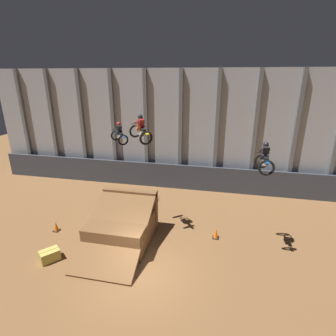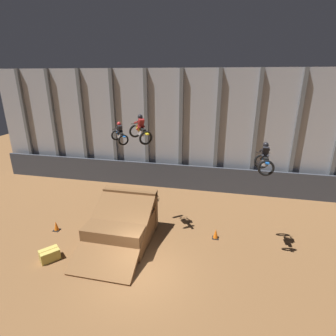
{
  "view_description": "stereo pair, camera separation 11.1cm",
  "coord_description": "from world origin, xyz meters",
  "px_view_note": "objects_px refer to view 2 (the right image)",
  "views": [
    {
      "loc": [
        3.21,
        -9.33,
        8.71
      ],
      "look_at": [
        0.1,
        5.37,
        3.38
      ],
      "focal_mm": 28.0,
      "sensor_mm": 36.0,
      "label": 1
    },
    {
      "loc": [
        3.32,
        -9.3,
        8.71
      ],
      "look_at": [
        0.1,
        5.37,
        3.38
      ],
      "focal_mm": 28.0,
      "sensor_mm": 36.0,
      "label": 2
    }
  ],
  "objects_px": {
    "rider_bike_right_air": "(264,160)",
    "hay_bale_trackside": "(50,255)",
    "rider_bike_center_air": "(140,130)",
    "traffic_cone_arena_edge": "(56,226)",
    "rider_bike_left_air": "(120,134)",
    "traffic_cone_near_ramp": "(216,234)",
    "dirt_ramp": "(123,225)"
  },
  "relations": [
    {
      "from": "rider_bike_center_air",
      "to": "traffic_cone_arena_edge",
      "type": "distance_m",
      "value": 7.68
    },
    {
      "from": "rider_bike_right_air",
      "to": "hay_bale_trackside",
      "type": "bearing_deg",
      "value": -163.69
    },
    {
      "from": "rider_bike_left_air",
      "to": "rider_bike_right_air",
      "type": "xyz_separation_m",
      "value": [
        8.87,
        -3.95,
        0.02
      ]
    },
    {
      "from": "dirt_ramp",
      "to": "rider_bike_left_air",
      "type": "relative_size",
      "value": 3.06
    },
    {
      "from": "rider_bike_right_air",
      "to": "dirt_ramp",
      "type": "bearing_deg",
      "value": -176.06
    },
    {
      "from": "traffic_cone_arena_edge",
      "to": "traffic_cone_near_ramp",
      "type": "bearing_deg",
      "value": 7.47
    },
    {
      "from": "hay_bale_trackside",
      "to": "rider_bike_left_air",
      "type": "bearing_deg",
      "value": 80.99
    },
    {
      "from": "rider_bike_left_air",
      "to": "traffic_cone_arena_edge",
      "type": "relative_size",
      "value": 2.8
    },
    {
      "from": "rider_bike_left_air",
      "to": "traffic_cone_near_ramp",
      "type": "relative_size",
      "value": 2.8
    },
    {
      "from": "rider_bike_left_air",
      "to": "rider_bike_center_air",
      "type": "bearing_deg",
      "value": -94.54
    },
    {
      "from": "dirt_ramp",
      "to": "traffic_cone_arena_edge",
      "type": "xyz_separation_m",
      "value": [
        -4.19,
        -0.1,
        -0.6
      ]
    },
    {
      "from": "dirt_ramp",
      "to": "hay_bale_trackside",
      "type": "xyz_separation_m",
      "value": [
        -2.92,
        -2.51,
        -0.6
      ]
    },
    {
      "from": "rider_bike_left_air",
      "to": "rider_bike_right_air",
      "type": "bearing_deg",
      "value": -66.72
    },
    {
      "from": "dirt_ramp",
      "to": "traffic_cone_near_ramp",
      "type": "relative_size",
      "value": 8.57
    },
    {
      "from": "rider_bike_center_air",
      "to": "hay_bale_trackside",
      "type": "relative_size",
      "value": 1.54
    },
    {
      "from": "rider_bike_right_air",
      "to": "traffic_cone_arena_edge",
      "type": "relative_size",
      "value": 3.01
    },
    {
      "from": "rider_bike_center_air",
      "to": "hay_bale_trackside",
      "type": "bearing_deg",
      "value": -175.61
    },
    {
      "from": "rider_bike_center_air",
      "to": "traffic_cone_arena_edge",
      "type": "bearing_deg",
      "value": 154.29
    },
    {
      "from": "rider_bike_left_air",
      "to": "hay_bale_trackside",
      "type": "distance_m",
      "value": 8.54
    },
    {
      "from": "hay_bale_trackside",
      "to": "traffic_cone_arena_edge",
      "type": "bearing_deg",
      "value": 117.88
    },
    {
      "from": "rider_bike_left_air",
      "to": "hay_bale_trackside",
      "type": "relative_size",
      "value": 1.51
    },
    {
      "from": "dirt_ramp",
      "to": "rider_bike_right_air",
      "type": "relative_size",
      "value": 2.85
    },
    {
      "from": "rider_bike_center_air",
      "to": "rider_bike_left_air",
      "type": "bearing_deg",
      "value": 87.1
    },
    {
      "from": "rider_bike_right_air",
      "to": "traffic_cone_arena_edge",
      "type": "xyz_separation_m",
      "value": [
        -11.26,
        -0.72,
        -4.67
      ]
    },
    {
      "from": "traffic_cone_near_ramp",
      "to": "rider_bike_right_air",
      "type": "bearing_deg",
      "value": -14.02
    },
    {
      "from": "rider_bike_right_air",
      "to": "rider_bike_center_air",
      "type": "bearing_deg",
      "value": 173.04
    },
    {
      "from": "rider_bike_center_air",
      "to": "dirt_ramp",
      "type": "bearing_deg",
      "value": -163.19
    },
    {
      "from": "rider_bike_right_air",
      "to": "traffic_cone_near_ramp",
      "type": "relative_size",
      "value": 3.01
    },
    {
      "from": "traffic_cone_arena_edge",
      "to": "hay_bale_trackside",
      "type": "bearing_deg",
      "value": -62.12
    },
    {
      "from": "traffic_cone_arena_edge",
      "to": "rider_bike_right_air",
      "type": "bearing_deg",
      "value": 3.64
    },
    {
      "from": "rider_bike_left_air",
      "to": "rider_bike_center_air",
      "type": "distance_m",
      "value": 4.32
    },
    {
      "from": "dirt_ramp",
      "to": "rider_bike_left_air",
      "type": "xyz_separation_m",
      "value": [
        -1.8,
        4.57,
        4.05
      ]
    }
  ]
}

